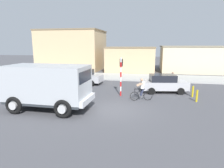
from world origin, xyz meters
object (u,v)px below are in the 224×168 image
at_px(car_red_near, 46,78).
at_px(car_white_mid, 164,83).
at_px(traffic_light_pole, 121,71).
at_px(cyclist, 142,89).
at_px(car_far_side, 83,76).
at_px(bollard_far, 193,92).
at_px(truck_foreground, 48,85).
at_px(pedestrian_near_kerb, 172,80).
at_px(bollard_near, 197,96).

height_order(car_red_near, car_white_mid, same).
distance_m(car_red_near, car_white_mid, 11.81).
bearing_deg(car_white_mid, traffic_light_pole, -152.22).
bearing_deg(cyclist, car_far_side, 141.17).
relative_size(traffic_light_pole, car_white_mid, 0.76).
relative_size(car_far_side, bollard_far, 4.57).
height_order(truck_foreground, car_red_near, truck_foreground).
distance_m(truck_foreground, cyclist, 6.75).
relative_size(cyclist, pedestrian_near_kerb, 1.06).
relative_size(truck_foreground, traffic_light_pole, 1.71).
relative_size(truck_foreground, bollard_far, 6.07).
height_order(car_red_near, car_far_side, same).
bearing_deg(car_red_near, car_white_mid, -2.41).
relative_size(car_white_mid, pedestrian_near_kerb, 2.61).
bearing_deg(pedestrian_near_kerb, traffic_light_pole, -141.48).
bearing_deg(cyclist, traffic_light_pole, 147.86).
xyz_separation_m(traffic_light_pole, pedestrian_near_kerb, (4.50, 3.58, -1.22)).
distance_m(car_white_mid, pedestrian_near_kerb, 1.93).
relative_size(truck_foreground, car_red_near, 1.28).
bearing_deg(car_red_near, truck_foreground, -58.62).
bearing_deg(bollard_near, car_far_side, 155.49).
height_order(traffic_light_pole, car_white_mid, traffic_light_pole).
relative_size(cyclist, car_red_near, 0.40).
height_order(pedestrian_near_kerb, bollard_near, pedestrian_near_kerb).
xyz_separation_m(truck_foreground, pedestrian_near_kerb, (8.62, 7.93, -0.82)).
xyz_separation_m(cyclist, pedestrian_near_kerb, (2.75, 4.69, -0.02)).
bearing_deg(car_red_near, cyclist, -19.26).
xyz_separation_m(truck_foreground, traffic_light_pole, (4.12, 4.34, 0.40)).
bearing_deg(truck_foreground, car_white_mid, 38.98).
distance_m(truck_foreground, car_far_side, 8.52).
bearing_deg(car_red_near, bollard_far, -6.82).
distance_m(truck_foreground, bollard_near, 10.65).
bearing_deg(truck_foreground, pedestrian_near_kerb, 42.60).
height_order(pedestrian_near_kerb, bollard_far, pedestrian_near_kerb).
height_order(truck_foreground, cyclist, truck_foreground).
bearing_deg(pedestrian_near_kerb, bollard_far, -65.45).
xyz_separation_m(car_white_mid, bollard_near, (2.24, -2.58, -0.37)).
relative_size(car_red_near, bollard_near, 4.75).
relative_size(traffic_light_pole, bollard_far, 3.56).
bearing_deg(car_white_mid, cyclist, -121.42).
bearing_deg(cyclist, truck_foreground, -151.11).
relative_size(cyclist, car_white_mid, 0.41).
height_order(car_white_mid, car_far_side, same).
bearing_deg(pedestrian_near_kerb, car_red_near, -174.60).
bearing_deg(car_far_side, cyclist, -38.83).
height_order(traffic_light_pole, car_far_side, traffic_light_pole).
bearing_deg(pedestrian_near_kerb, cyclist, -120.39).
xyz_separation_m(car_red_near, bollard_near, (14.04, -3.08, -0.37)).
height_order(cyclist, car_far_side, cyclist).
bearing_deg(bollard_far, pedestrian_near_kerb, 114.55).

